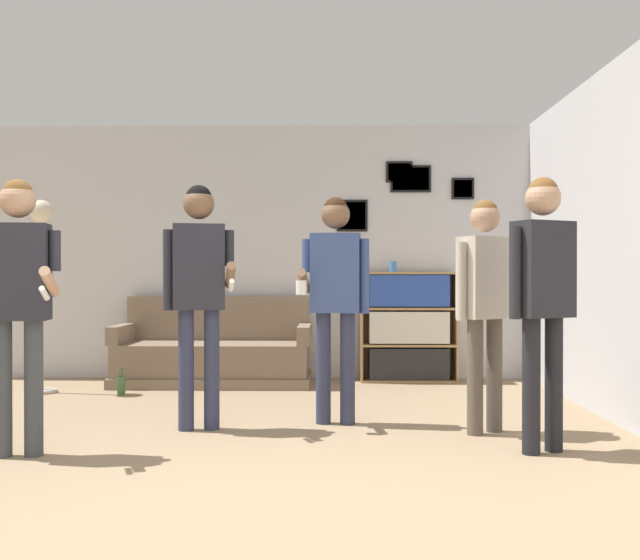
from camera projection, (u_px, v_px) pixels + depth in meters
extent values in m
plane|color=#937A5B|center=(199.00, 524.00, 3.14)|extent=(20.00, 20.00, 0.00)
cube|color=silver|center=(278.00, 252.00, 7.62)|extent=(7.74, 0.06, 2.70)
cube|color=black|center=(399.00, 172.00, 7.55)|extent=(0.28, 0.02, 0.22)
cube|color=beige|center=(399.00, 172.00, 7.54)|extent=(0.24, 0.01, 0.18)
cube|color=black|center=(352.00, 216.00, 7.56)|extent=(0.33, 0.02, 0.34)
cube|color=beige|center=(352.00, 216.00, 7.56)|extent=(0.28, 0.01, 0.29)
cube|color=black|center=(463.00, 189.00, 7.54)|extent=(0.24, 0.02, 0.23)
cube|color=gray|center=(463.00, 189.00, 7.53)|extent=(0.19, 0.01, 0.18)
cube|color=black|center=(411.00, 179.00, 7.55)|extent=(0.43, 0.02, 0.29)
cube|color=gray|center=(411.00, 179.00, 7.54)|extent=(0.39, 0.01, 0.24)
cube|color=silver|center=(616.00, 242.00, 5.31)|extent=(0.06, 6.86, 2.70)
cube|color=#7A6651|center=(213.00, 379.00, 7.17)|extent=(1.96, 0.80, 0.10)
cube|color=#7A6651|center=(213.00, 359.00, 7.17)|extent=(1.90, 0.74, 0.32)
cube|color=#7A6651|center=(218.00, 318.00, 7.50)|extent=(1.90, 0.14, 0.45)
cube|color=#7A6651|center=(123.00, 334.00, 7.19)|extent=(0.12, 0.74, 0.18)
cube|color=#7A6651|center=(304.00, 334.00, 7.15)|extent=(0.12, 0.74, 0.18)
cube|color=#A87F51|center=(361.00, 327.00, 7.39)|extent=(0.02, 0.30, 1.13)
cube|color=#A87F51|center=(455.00, 327.00, 7.37)|extent=(0.02, 0.30, 1.13)
cube|color=#A87F51|center=(407.00, 326.00, 7.53)|extent=(1.00, 0.01, 1.13)
cube|color=#A87F51|center=(408.00, 380.00, 7.39)|extent=(0.95, 0.30, 0.02)
cube|color=#A87F51|center=(408.00, 273.00, 7.38)|extent=(0.95, 0.30, 0.02)
cube|color=#A87F51|center=(408.00, 345.00, 7.38)|extent=(0.95, 0.30, 0.02)
cube|color=#A87F51|center=(408.00, 308.00, 7.38)|extent=(0.95, 0.30, 0.02)
cube|color=black|center=(408.00, 363.00, 7.37)|extent=(0.82, 0.26, 0.32)
cube|color=beige|center=(408.00, 327.00, 7.37)|extent=(0.82, 0.26, 0.32)
cube|color=#2847A3|center=(408.00, 290.00, 7.37)|extent=(0.82, 0.26, 0.32)
cylinder|color=#ADA89E|center=(42.00, 391.00, 6.66)|extent=(0.28, 0.28, 0.03)
cylinder|color=#ADA89E|center=(42.00, 306.00, 6.65)|extent=(0.03, 0.03, 1.57)
sphere|color=beige|center=(41.00, 212.00, 6.65)|extent=(0.22, 0.22, 0.22)
cylinder|color=#3D4247|center=(3.00, 389.00, 4.30)|extent=(0.11, 0.11, 0.83)
cylinder|color=#3D4247|center=(34.00, 388.00, 4.33)|extent=(0.11, 0.11, 0.83)
cube|color=#282833|center=(18.00, 272.00, 4.31)|extent=(0.39, 0.26, 0.59)
sphere|color=tan|center=(18.00, 200.00, 4.31)|extent=(0.21, 0.21, 0.21)
sphere|color=brown|center=(18.00, 194.00, 4.31)|extent=(0.18, 0.18, 0.18)
cylinder|color=#282833|center=(55.00, 251.00, 4.34)|extent=(0.07, 0.07, 0.25)
cylinder|color=tan|center=(50.00, 282.00, 4.21)|extent=(0.11, 0.31, 0.19)
cylinder|color=white|center=(44.00, 293.00, 4.07)|extent=(0.06, 0.14, 0.09)
cylinder|color=#2D334C|center=(186.00, 370.00, 5.04)|extent=(0.11, 0.11, 0.86)
cylinder|color=#2D334C|center=(212.00, 369.00, 5.07)|extent=(0.11, 0.11, 0.86)
cube|color=#282833|center=(199.00, 267.00, 5.05)|extent=(0.39, 0.27, 0.61)
sphere|color=brown|center=(199.00, 204.00, 5.05)|extent=(0.22, 0.22, 0.22)
sphere|color=black|center=(199.00, 198.00, 5.05)|extent=(0.19, 0.19, 0.19)
cylinder|color=#282833|center=(229.00, 248.00, 5.09)|extent=(0.07, 0.07, 0.26)
cylinder|color=brown|center=(230.00, 275.00, 4.95)|extent=(0.12, 0.32, 0.19)
cylinder|color=white|center=(231.00, 285.00, 4.81)|extent=(0.06, 0.15, 0.09)
cylinder|color=#282833|center=(168.00, 270.00, 5.02)|extent=(0.07, 0.07, 0.57)
cylinder|color=#2D334C|center=(323.00, 368.00, 5.27)|extent=(0.11, 0.11, 0.82)
cylinder|color=#2D334C|center=(348.00, 368.00, 5.25)|extent=(0.11, 0.11, 0.82)
cube|color=#384C84|center=(335.00, 273.00, 5.26)|extent=(0.38, 0.23, 0.58)
sphere|color=brown|center=(335.00, 214.00, 5.25)|extent=(0.21, 0.21, 0.21)
sphere|color=#382314|center=(335.00, 209.00, 5.25)|extent=(0.18, 0.18, 0.18)
cylinder|color=#384C84|center=(365.00, 276.00, 5.23)|extent=(0.07, 0.07, 0.55)
cylinder|color=#384C84|center=(307.00, 256.00, 5.28)|extent=(0.07, 0.07, 0.25)
cylinder|color=brown|center=(304.00, 281.00, 5.15)|extent=(0.09, 0.31, 0.18)
cylinder|color=white|center=(301.00, 288.00, 5.01)|extent=(0.08, 0.08, 0.10)
cylinder|color=brown|center=(475.00, 377.00, 4.90)|extent=(0.11, 0.11, 0.80)
cylinder|color=brown|center=(494.00, 375.00, 4.99)|extent=(0.11, 0.11, 0.80)
cube|color=#BCB2A3|center=(485.00, 278.00, 4.94)|extent=(0.41, 0.36, 0.57)
sphere|color=tan|center=(485.00, 217.00, 4.94)|extent=(0.21, 0.21, 0.21)
sphere|color=brown|center=(485.00, 212.00, 4.94)|extent=(0.18, 0.18, 0.18)
cylinder|color=#BCB2A3|center=(508.00, 281.00, 5.05)|extent=(0.07, 0.07, 0.53)
cylinder|color=#BCB2A3|center=(461.00, 281.00, 4.84)|extent=(0.07, 0.07, 0.53)
cylinder|color=black|center=(531.00, 386.00, 4.37)|extent=(0.11, 0.11, 0.84)
cylinder|color=black|center=(554.00, 384.00, 4.44)|extent=(0.11, 0.11, 0.84)
cube|color=#232328|center=(543.00, 269.00, 4.40)|extent=(0.41, 0.34, 0.59)
sphere|color=tan|center=(543.00, 198.00, 4.40)|extent=(0.22, 0.22, 0.22)
sphere|color=brown|center=(543.00, 192.00, 4.40)|extent=(0.18, 0.18, 0.18)
cylinder|color=#232328|center=(569.00, 273.00, 4.49)|extent=(0.07, 0.07, 0.56)
cylinder|color=#232328|center=(515.00, 273.00, 4.31)|extent=(0.07, 0.07, 0.56)
cylinder|color=#3D6638|center=(121.00, 385.00, 6.56)|extent=(0.07, 0.07, 0.17)
cylinder|color=#3D6638|center=(121.00, 372.00, 6.56)|extent=(0.03, 0.03, 0.07)
cylinder|color=blue|center=(393.00, 267.00, 7.38)|extent=(0.07, 0.07, 0.11)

